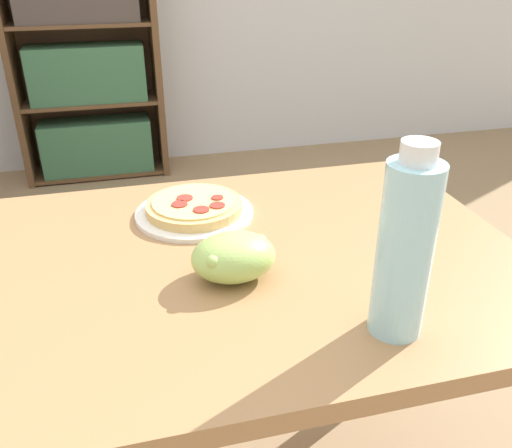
{
  "coord_description": "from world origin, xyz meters",
  "views": [
    {
      "loc": [
        -0.06,
        -0.83,
        1.26
      ],
      "look_at": [
        0.16,
        0.0,
        0.82
      ],
      "focal_mm": 38.0,
      "sensor_mm": 36.0,
      "label": 1
    }
  ],
  "objects": [
    {
      "name": "drink_bottle",
      "position": [
        0.3,
        -0.26,
        0.89
      ],
      "size": [
        0.08,
        0.08,
        0.29
      ],
      "color": "#A3DBEA",
      "rests_on": "dining_table"
    },
    {
      "name": "grape_bunch",
      "position": [
        0.1,
        -0.07,
        0.8
      ],
      "size": [
        0.14,
        0.11,
        0.08
      ],
      "color": "#A8CC66",
      "rests_on": "dining_table"
    },
    {
      "name": "pizza_on_plate",
      "position": [
        0.07,
        0.19,
        0.77
      ],
      "size": [
        0.25,
        0.25,
        0.04
      ],
      "color": "white",
      "rests_on": "dining_table"
    },
    {
      "name": "bookshelf",
      "position": [
        -0.21,
        2.43,
        0.63
      ],
      "size": [
        0.81,
        0.32,
        1.32
      ],
      "color": "brown",
      "rests_on": "ground_plane"
    },
    {
      "name": "dining_table",
      "position": [
        0.01,
        -0.0,
        0.65
      ],
      "size": [
        1.28,
        0.75,
        0.76
      ],
      "color": "#A37549",
      "rests_on": "ground_plane"
    }
  ]
}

